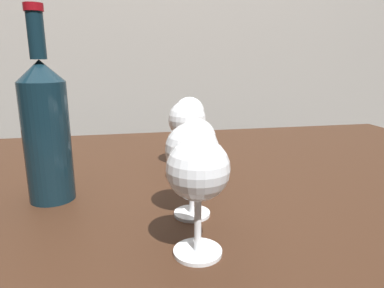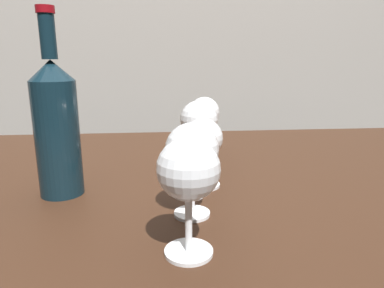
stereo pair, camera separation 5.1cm
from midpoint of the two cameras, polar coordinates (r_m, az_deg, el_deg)
The scene contains 7 objects.
dining_table at distance 0.77m, azimuth -1.95°, elevation -10.39°, with size 1.52×0.86×0.70m.
wine_glass_cabernet at distance 0.41m, azimuth -2.59°, elevation -4.76°, with size 0.08×0.08×0.15m.
wine_glass_rose at distance 0.52m, azimuth -2.85°, elevation -1.25°, with size 0.08×0.08×0.15m.
wine_glass_merlot at distance 0.64m, azimuth -1.56°, elevation 0.56°, with size 0.07×0.07×0.13m.
wine_glass_chardonnay at distance 0.77m, azimuth -2.45°, elevation 3.96°, with size 0.08×0.08×0.15m.
wine_glass_amber at distance 0.88m, azimuth -2.12°, elevation 5.05°, with size 0.08×0.08×0.14m.
wine_bottle at distance 0.63m, azimuth -25.19°, elevation 2.29°, with size 0.08×0.08×0.32m.
Camera 1 is at (-0.13, -0.68, 0.94)m, focal length 32.22 mm.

